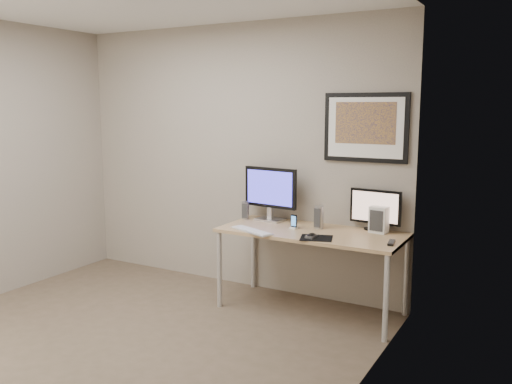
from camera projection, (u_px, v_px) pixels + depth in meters
The scene contains 14 objects.
floor at pixel (120, 344), 4.15m from camera, with size 3.60×3.60×0.00m, color brown.
room at pixel (151, 127), 4.28m from camera, with size 3.60×3.60×3.60m.
desk at pixel (311, 238), 4.73m from camera, with size 1.60×0.70×0.73m.
framed_art at pixel (366, 127), 4.69m from camera, with size 0.75×0.04×0.60m.
monitor_large at pixel (270, 191), 5.09m from camera, with size 0.56×0.20×0.51m.
monitor_tv at pixel (375, 209), 4.70m from camera, with size 0.46×0.12×0.36m.
speaker_left at pixel (246, 210), 5.20m from camera, with size 0.07×0.07×0.17m, color #A7A6AB.
speaker_right at pixel (319, 217), 4.79m from camera, with size 0.08×0.08×0.20m, color #A7A6AB.
phone_dock at pixel (294, 222), 4.79m from camera, with size 0.06×0.06×0.13m, color black.
keyboard at pixel (252, 231), 4.69m from camera, with size 0.46×0.12×0.02m, color silver.
mousepad at pixel (316, 238), 4.45m from camera, with size 0.26×0.23×0.00m, color black.
mouse at pixel (311, 235), 4.46m from camera, with size 0.06×0.11×0.04m, color black.
remote at pixel (391, 242), 4.28m from camera, with size 0.04×0.17×0.02m, color black.
fan_unit at pixel (379, 220), 4.63m from camera, with size 0.15×0.11×0.23m, color silver.
Camera 1 is at (2.82, -2.90, 1.81)m, focal length 38.00 mm.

